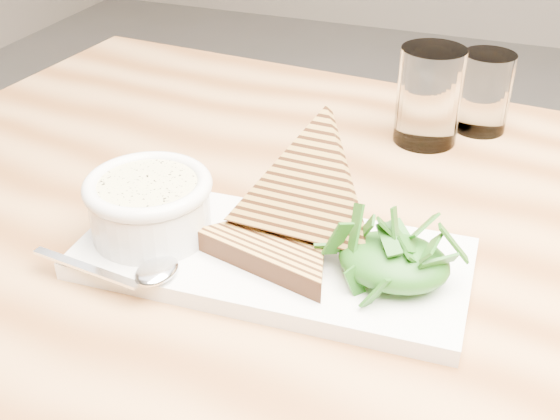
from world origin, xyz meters
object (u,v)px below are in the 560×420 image
(platter, at_px, (272,258))
(table_top, at_px, (370,259))
(glass_far, at_px, (484,92))
(soup_bowl, at_px, (151,212))
(glass_near, at_px, (429,96))

(platter, bearing_deg, table_top, 42.73)
(glass_far, bearing_deg, platter, -110.65)
(platter, distance_m, soup_bowl, 0.12)
(platter, height_order, glass_far, glass_far)
(platter, xyz_separation_m, glass_near, (0.08, 0.31, 0.05))
(table_top, xyz_separation_m, glass_near, (0.00, 0.24, 0.08))
(table_top, distance_m, platter, 0.11)
(platter, distance_m, glass_far, 0.40)
(soup_bowl, xyz_separation_m, glass_far, (0.26, 0.38, 0.01))
(table_top, bearing_deg, glass_far, 78.08)
(glass_near, bearing_deg, soup_bowl, -121.51)
(table_top, relative_size, soup_bowl, 10.87)
(soup_bowl, height_order, glass_near, glass_near)
(platter, bearing_deg, glass_far, 69.35)
(table_top, relative_size, glass_far, 12.22)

